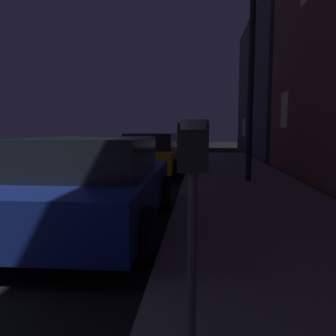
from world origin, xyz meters
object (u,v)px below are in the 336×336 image
parking_meter (193,178)px  street_lamp (252,39)px  car_blue (95,184)px  car_yellow_cab (153,154)px

parking_meter → street_lamp: bearing=79.2°
car_blue → car_yellow_cab: size_ratio=0.99×
parking_meter → car_yellow_cab: 9.43m
street_lamp → parking_meter: bearing=-100.8°
car_yellow_cab → car_blue: bearing=-90.0°
car_yellow_cab → street_lamp: (2.96, -2.05, 3.21)m
parking_meter → car_blue: parking_meter is taller
car_blue → car_yellow_cab: bearing=90.0°
parking_meter → car_blue: 3.33m
car_blue → street_lamp: bearing=55.7°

